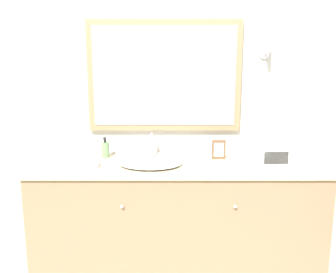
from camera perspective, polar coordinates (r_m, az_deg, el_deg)
wall_back at (r=2.93m, az=1.06°, el=5.75°), size 8.00×0.18×2.55m
vanity_counter at (r=2.84m, az=1.20°, el=-12.37°), size 2.13×0.59×0.85m
sink_basin at (r=2.67m, az=-2.91°, el=-3.89°), size 0.45×0.42×0.20m
soap_bottle at (r=2.89m, az=-9.78°, el=-1.98°), size 0.06×0.06×0.16m
appliance_box at (r=2.76m, az=15.61°, el=-2.85°), size 0.24×0.12×0.13m
picture_frame at (r=2.83m, az=7.49°, el=-1.99°), size 0.10×0.01×0.15m
hand_towel_near_sink at (r=2.68m, az=-12.31°, el=-4.20°), size 0.15×0.11×0.03m
hand_towel_far_corner at (r=2.58m, az=7.15°, el=-4.53°), size 0.19×0.14×0.04m
metal_tray at (r=2.80m, az=20.62°, el=-4.21°), size 0.16×0.10×0.01m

